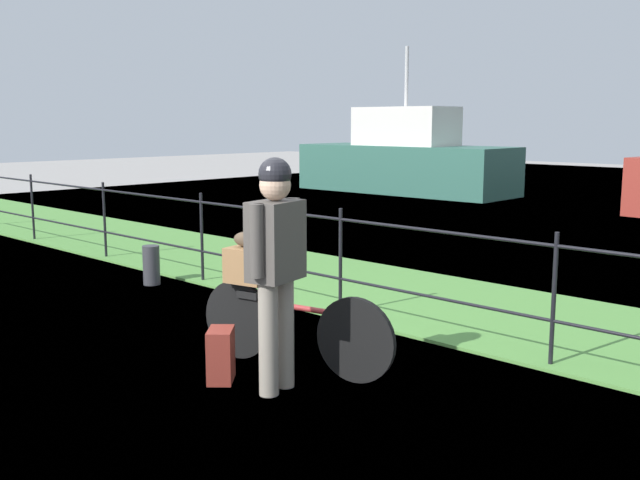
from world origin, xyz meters
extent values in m
plane|color=#9E9993|center=(0.00, 0.00, 0.00)|extent=(60.00, 60.00, 0.00)
cube|color=#569342|center=(0.00, 2.97, 0.01)|extent=(27.00, 2.40, 0.03)
cylinder|color=black|center=(-6.75, 1.90, 0.54)|extent=(0.04, 0.04, 1.08)
cylinder|color=black|center=(-4.50, 1.90, 0.54)|extent=(0.04, 0.04, 1.08)
cylinder|color=black|center=(-2.25, 1.90, 0.54)|extent=(0.04, 0.04, 1.08)
cylinder|color=black|center=(0.00, 1.90, 0.54)|extent=(0.04, 0.04, 1.08)
cylinder|color=black|center=(2.25, 1.90, 0.54)|extent=(0.04, 0.04, 1.08)
cylinder|color=black|center=(0.00, 1.90, 0.38)|extent=(18.00, 0.03, 0.03)
cylinder|color=black|center=(0.00, 1.90, 0.98)|extent=(18.00, 0.03, 0.03)
cylinder|color=black|center=(1.35, 0.59, 0.32)|extent=(0.64, 0.18, 0.65)
cylinder|color=black|center=(0.28, 0.35, 0.32)|extent=(0.64, 0.18, 0.65)
cylinder|color=#9E2D2D|center=(0.81, 0.47, 0.50)|extent=(0.85, 0.22, 0.04)
cube|color=black|center=(0.39, 0.38, 0.55)|extent=(0.21, 0.13, 0.06)
cube|color=slate|center=(0.39, 0.38, 0.64)|extent=(0.39, 0.23, 0.02)
cube|color=olive|center=(0.39, 0.38, 0.79)|extent=(0.39, 0.33, 0.28)
ellipsoid|color=#4C3D2D|center=(0.39, 0.38, 1.00)|extent=(0.30, 0.20, 0.13)
sphere|color=#4C3D2D|center=(0.51, 0.41, 1.05)|extent=(0.11, 0.11, 0.11)
cylinder|color=gray|center=(1.03, 0.16, 0.41)|extent=(0.14, 0.14, 0.82)
cylinder|color=gray|center=(1.08, -0.04, 0.41)|extent=(0.14, 0.14, 0.82)
cube|color=#4C4742|center=(1.05, 0.06, 1.10)|extent=(0.34, 0.45, 0.56)
cylinder|color=#4C4742|center=(1.01, 0.28, 1.13)|extent=(0.10, 0.10, 0.50)
cylinder|color=#4C4742|center=(1.10, -0.15, 1.13)|extent=(0.10, 0.10, 0.50)
sphere|color=tan|center=(1.05, 0.06, 1.49)|extent=(0.22, 0.22, 0.22)
sphere|color=black|center=(1.05, 0.06, 1.57)|extent=(0.23, 0.23, 0.23)
cube|color=maroon|center=(0.61, -0.09, 0.20)|extent=(0.32, 0.33, 0.40)
cylinder|color=#38383D|center=(-2.59, 1.40, 0.23)|extent=(0.20, 0.20, 0.47)
cube|color=#336656|center=(-7.45, 12.75, 0.64)|extent=(6.13, 2.16, 1.28)
cube|color=silver|center=(-7.45, 12.75, 1.80)|extent=(2.70, 1.49, 1.04)
cylinder|color=#B2B2B2|center=(-7.45, 12.75, 3.11)|extent=(0.10, 0.10, 1.60)
camera|label=1|loc=(4.78, -3.37, 1.93)|focal=41.08mm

